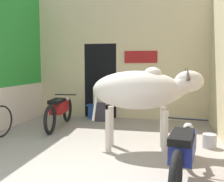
# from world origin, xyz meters

# --- Properties ---
(wall_back_with_doorway) EXTENTS (4.99, 0.93, 3.66)m
(wall_back_with_doorway) POSITION_xyz_m (-0.18, 5.00, 1.60)
(wall_back_with_doorway) COLOR beige
(wall_back_with_doorway) RESTS_ON ground_plane
(cow) EXTENTS (2.04, 0.91, 1.55)m
(cow) POSITION_xyz_m (0.92, 2.00, 1.10)
(cow) COLOR beige
(cow) RESTS_ON ground_plane
(motorcycle_near) EXTENTS (0.59, 2.07, 0.78)m
(motorcycle_near) POSITION_xyz_m (1.59, 0.67, 0.45)
(motorcycle_near) COLOR black
(motorcycle_near) RESTS_ON ground_plane
(motorcycle_far) EXTENTS (0.58, 2.04, 0.78)m
(motorcycle_far) POSITION_xyz_m (-1.27, 3.32, 0.45)
(motorcycle_far) COLOR black
(motorcycle_far) RESTS_ON ground_plane
(shopkeeper_seated) EXTENTS (0.43, 0.34, 1.17)m
(shopkeeper_seated) POSITION_xyz_m (-0.45, 4.34, 0.61)
(shopkeeper_seated) COLOR #3D3842
(shopkeeper_seated) RESTS_ON ground_plane
(plastic_stool) EXTENTS (0.35, 0.35, 0.41)m
(plastic_stool) POSITION_xyz_m (-0.77, 4.53, 0.22)
(plastic_stool) COLOR #2856B2
(plastic_stool) RESTS_ON ground_plane
(bucket) EXTENTS (0.26, 0.26, 0.26)m
(bucket) POSITION_xyz_m (2.18, 2.37, 0.13)
(bucket) COLOR #A8A8B2
(bucket) RESTS_ON ground_plane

